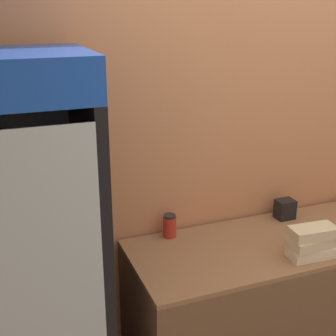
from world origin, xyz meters
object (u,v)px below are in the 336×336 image
condiment_jar (170,226)px  sandwich_stack_middle (312,242)px  beverage_cooler (13,257)px  sandwich_stack_top (313,232)px  sandwich_stack_bottom (311,252)px  napkin_dispenser (285,209)px

condiment_jar → sandwich_stack_middle: bearing=-38.0°
beverage_cooler → sandwich_stack_top: bearing=-10.1°
beverage_cooler → sandwich_stack_middle: 1.48m
sandwich_stack_bottom → beverage_cooler: bearing=169.9°
sandwich_stack_top → napkin_dispenser: sandwich_stack_top is taller
sandwich_stack_bottom → napkin_dispenser: bearing=72.5°
sandwich_stack_middle → condiment_jar: condiment_jar is taller
sandwich_stack_top → napkin_dispenser: bearing=72.5°
sandwich_stack_bottom → condiment_jar: 0.77m
sandwich_stack_middle → sandwich_stack_top: bearing=0.0°
sandwich_stack_bottom → sandwich_stack_top: bearing=0.0°
sandwich_stack_middle → condiment_jar: size_ratio=1.82×
sandwich_stack_middle → sandwich_stack_top: sandwich_stack_top is taller
condiment_jar → beverage_cooler: bearing=-165.9°
condiment_jar → napkin_dispenser: (0.75, -0.03, -0.01)m
sandwich_stack_middle → sandwich_stack_top: size_ratio=0.97×
condiment_jar → napkin_dispenser: 0.75m
sandwich_stack_bottom → sandwich_stack_middle: bearing=0.0°
sandwich_stack_middle → napkin_dispenser: (0.14, 0.44, -0.02)m
sandwich_stack_bottom → condiment_jar: size_ratio=1.86×
sandwich_stack_top → napkin_dispenser: 0.47m
sandwich_stack_top → condiment_jar: bearing=142.0°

